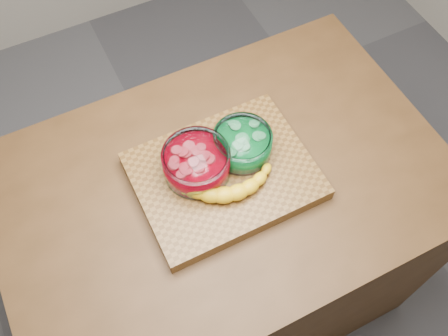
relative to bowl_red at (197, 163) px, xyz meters
name	(u,v)px	position (x,y,z in m)	size (l,w,h in m)	color
ground	(224,285)	(0.06, -0.03, -0.98)	(3.50, 3.50, 0.00)	#525256
counter	(224,244)	(0.06, -0.03, -0.53)	(1.20, 0.80, 0.90)	#472C15
cutting_board	(224,176)	(0.06, -0.03, -0.06)	(0.45, 0.35, 0.04)	brown
bowl_red	(197,163)	(0.00, 0.00, 0.00)	(0.17, 0.17, 0.08)	white
bowl_green	(242,144)	(0.13, 0.00, 0.00)	(0.15, 0.15, 0.07)	white
banana	(224,177)	(0.05, -0.06, -0.02)	(0.28, 0.17, 0.04)	gold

